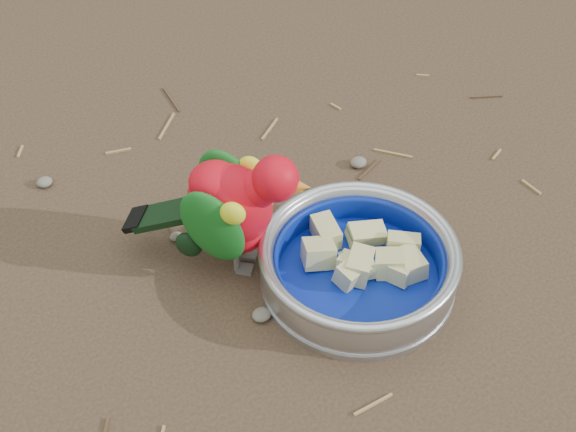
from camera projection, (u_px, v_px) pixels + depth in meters
ground at (320, 268)px, 0.99m from camera, size 60.00×60.00×0.00m
food_bowl at (357, 278)px, 0.97m from camera, size 0.24×0.24×0.02m
bowl_wall at (359, 262)px, 0.95m from camera, size 0.24×0.24×0.04m
fruit_wedges at (359, 266)px, 0.95m from camera, size 0.14×0.14×0.03m
lory_parrot at (233, 214)px, 0.94m from camera, size 0.22×0.21×0.17m
ground_debris at (325, 264)px, 0.99m from camera, size 0.90×0.80×0.01m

